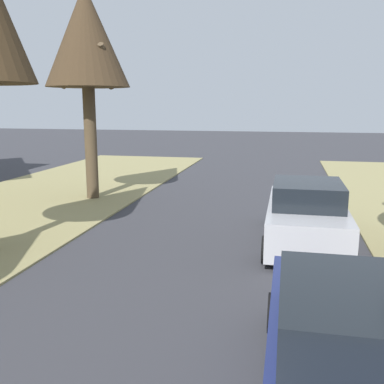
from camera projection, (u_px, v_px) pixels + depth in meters
street_tree_left_far at (86, 39)px, 15.10m from camera, size 2.90×2.90×7.32m
parked_sedan_navy at (353, 356)px, 4.76m from camera, size 1.95×4.40×1.57m
parked_sedan_silver at (306, 215)px, 10.83m from camera, size 1.95×4.40×1.57m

